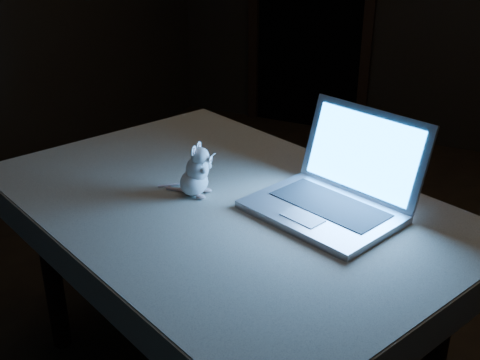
% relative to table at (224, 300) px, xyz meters
% --- Properties ---
extents(floor, '(5.00, 5.00, 0.00)m').
position_rel_table_xyz_m(floor, '(0.29, 0.56, -0.41)').
color(floor, black).
rests_on(floor, ground).
extents(table, '(1.80, 1.51, 0.82)m').
position_rel_table_xyz_m(table, '(0.00, 0.00, 0.00)').
color(table, black).
rests_on(table, floor).
extents(tablecloth, '(1.91, 1.54, 0.12)m').
position_rel_table_xyz_m(tablecloth, '(0.05, 0.02, 0.36)').
color(tablecloth, beige).
rests_on(tablecloth, table).
extents(laptop, '(0.58, 0.55, 0.32)m').
position_rel_table_xyz_m(laptop, '(0.34, 0.04, 0.58)').
color(laptop, '#B5B4BA').
rests_on(laptop, tablecloth).
extents(plush_mouse, '(0.17, 0.17, 0.19)m').
position_rel_table_xyz_m(plush_mouse, '(-0.11, -0.01, 0.52)').
color(plush_mouse, silver).
rests_on(plush_mouse, tablecloth).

